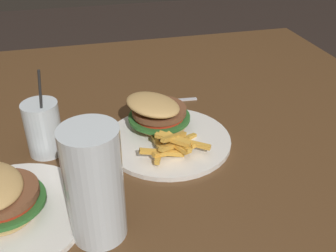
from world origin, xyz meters
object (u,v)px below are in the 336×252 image
object	(u,v)px
spoon	(141,101)
meal_plate_near	(162,125)
beer_glass	(95,186)
juice_glass	(44,130)
meal_plate_far	(3,204)

from	to	relation	value
spoon	meal_plate_near	bearing A→B (deg)	100.03
beer_glass	spoon	xyz separation A→B (m)	(0.40, -0.14, -0.08)
meal_plate_near	spoon	size ratio (longest dim) A/B	1.51
beer_glass	juice_glass	bearing A→B (deg)	18.62
meal_plate_far	meal_plate_near	bearing A→B (deg)	-60.15
beer_glass	juice_glass	xyz separation A→B (m)	(0.24, 0.08, -0.04)
spoon	meal_plate_far	xyz separation A→B (m)	(-0.33, 0.29, 0.02)
meal_plate_far	beer_glass	bearing A→B (deg)	-115.13
meal_plate_near	meal_plate_far	bearing A→B (deg)	119.85
meal_plate_near	meal_plate_far	distance (m)	0.35
meal_plate_near	spoon	distance (m)	0.16
meal_plate_near	meal_plate_far	xyz separation A→B (m)	(-0.17, 0.30, -0.00)
meal_plate_near	juice_glass	xyz separation A→B (m)	(0.00, 0.24, 0.02)
meal_plate_far	juice_glass	bearing A→B (deg)	-19.67
beer_glass	meal_plate_far	world-z (taller)	beer_glass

